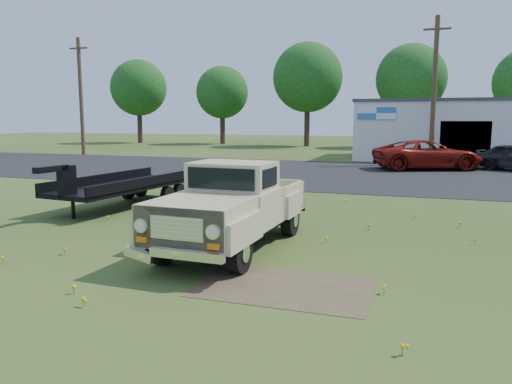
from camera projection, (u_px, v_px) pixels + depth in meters
The scene contains 14 objects.
ground at pixel (258, 240), 11.92m from camera, with size 140.00×140.00×0.00m, color #304415.
asphalt_lot at pixel (350, 174), 25.96m from camera, with size 90.00×14.00×0.02m, color black.
dirt_patch_a at pixel (284, 287), 8.64m from camera, with size 3.00×2.00×0.01m, color brown.
dirt_patch_b at pixel (233, 210), 15.84m from camera, with size 2.20×1.60×0.01m, color brown.
commercial_building at pixel (462, 129), 34.96m from camera, with size 14.20×8.20×4.15m.
utility_pole_west at pixel (81, 96), 38.87m from camera, with size 1.60×0.30×9.00m.
utility_pole_mid at pixel (434, 90), 30.56m from camera, with size 1.60×0.30×9.00m.
treeline_a at pixel (139, 88), 57.38m from camera, with size 6.40×6.40×9.52m.
treeline_b at pixel (222, 93), 55.22m from camera, with size 5.76×5.76×8.57m.
treeline_c at pixel (308, 77), 50.43m from camera, with size 7.04×7.04×10.47m.
treeline_d at pixel (411, 79), 48.22m from camera, with size 6.72×6.72×10.00m.
vintage_pickup_truck at pixel (233, 205), 11.08m from camera, with size 2.09×5.38×1.95m, color #C4B583, non-canonical shape.
flatbed_trailer at pixel (123, 182), 16.37m from camera, with size 1.96×5.89×1.61m, color black, non-canonical shape.
red_pickup at pixel (427, 155), 28.06m from camera, with size 2.72×5.89×1.64m, color maroon.
Camera 1 is at (3.72, -11.01, 2.90)m, focal length 35.00 mm.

